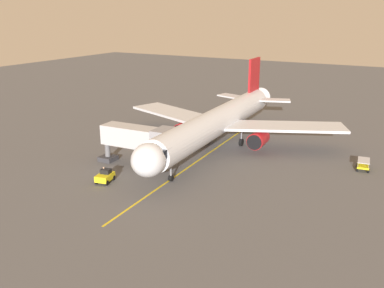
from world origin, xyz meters
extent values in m
plane|color=#565659|center=(0.00, 0.00, 0.00)|extent=(220.00, 220.00, 0.00)
cube|color=yellow|center=(0.79, 8.69, 0.01)|extent=(1.82, 39.98, 0.01)
cylinder|color=silver|center=(0.79, 2.69, 4.10)|extent=(5.14, 34.12, 3.80)
ellipsoid|color=silver|center=(0.07, 20.88, 4.10)|extent=(3.77, 4.14, 3.61)
cone|color=silver|center=(1.52, -15.79, 4.10)|extent=(3.54, 3.13, 3.42)
cube|color=black|center=(0.12, 19.48, 4.65)|extent=(3.29, 1.73, 0.90)
cube|color=silver|center=(-7.58, -1.36, 3.50)|extent=(17.68, 11.75, 0.36)
cylinder|color=red|center=(-4.97, 1.46, 2.00)|extent=(2.43, 3.49, 2.30)
cylinder|color=black|center=(-5.04, 3.21, 2.00)|extent=(2.11, 0.28, 2.10)
cube|color=silver|center=(9.45, -0.69, 3.50)|extent=(17.80, 10.65, 0.36)
cylinder|color=red|center=(6.62, 1.92, 2.00)|extent=(2.43, 3.49, 2.30)
cylinder|color=black|center=(6.55, 3.67, 2.00)|extent=(2.11, 0.28, 2.10)
cube|color=red|center=(1.40, -12.80, 7.90)|extent=(0.55, 4.81, 7.20)
cube|color=silver|center=(-1.81, -12.62, 4.70)|extent=(6.84, 4.47, 0.24)
cube|color=silver|center=(4.59, -12.37, 4.70)|extent=(6.81, 4.05, 0.24)
cylinder|color=slate|center=(0.25, 16.18, 1.73)|extent=(0.24, 0.24, 2.77)
cylinder|color=black|center=(0.25, 16.18, 0.35)|extent=(0.48, 0.72, 0.70)
cylinder|color=slate|center=(-1.69, -0.41, 1.94)|extent=(0.24, 0.24, 2.77)
cylinder|color=black|center=(-1.69, -0.41, 0.55)|extent=(0.49, 1.12, 1.10)
cylinder|color=slate|center=(3.50, -0.20, 1.94)|extent=(0.24, 0.24, 2.77)
cylinder|color=black|center=(3.50, -0.20, 0.55)|extent=(0.49, 1.12, 1.10)
cube|color=#B7B7BC|center=(6.85, 13.94, 3.90)|extent=(9.10, 2.95, 2.50)
cube|color=gray|center=(2.35, 13.76, 3.90)|extent=(2.92, 3.31, 3.00)
cylinder|color=slate|center=(11.34, 14.12, 1.95)|extent=(0.70, 0.70, 3.90)
cube|color=#333338|center=(11.34, 14.12, 0.30)|extent=(2.00, 2.00, 0.60)
cylinder|color=#23232D|center=(7.14, 19.88, 0.44)|extent=(0.26, 0.26, 0.88)
cube|color=#D8EA19|center=(7.14, 19.88, 1.18)|extent=(0.43, 0.45, 0.60)
cube|color=silver|center=(7.14, 19.88, 1.18)|extent=(0.45, 0.47, 0.10)
sphere|color=tan|center=(7.14, 19.88, 1.60)|extent=(0.22, 0.22, 0.22)
cube|color=yellow|center=(-18.88, 1.31, 0.56)|extent=(1.70, 2.75, 0.24)
cube|color=silver|center=(-18.88, 1.31, 1.23)|extent=(1.70, 2.75, 0.08)
cylinder|color=slate|center=(-19.63, 2.42, 0.96)|extent=(0.06, 0.06, 0.55)
cylinder|color=slate|center=(-18.40, 2.57, 0.96)|extent=(0.06, 0.06, 0.55)
cylinder|color=slate|center=(-19.35, 0.04, 0.96)|extent=(0.06, 0.06, 0.55)
cylinder|color=slate|center=(-18.12, 0.19, 0.96)|extent=(0.06, 0.06, 0.55)
cylinder|color=black|center=(-19.63, 2.17, 0.22)|extent=(0.30, 0.47, 0.44)
cylinder|color=black|center=(-18.34, 2.33, 0.22)|extent=(0.30, 0.47, 0.44)
cylinder|color=black|center=(-19.41, 0.28, 0.22)|extent=(0.30, 0.47, 0.44)
cylinder|color=black|center=(-18.12, 0.44, 0.22)|extent=(0.30, 0.47, 0.44)
cube|color=yellow|center=(6.78, 20.18, 0.65)|extent=(1.92, 2.55, 0.70)
cube|color=black|center=(6.83, 19.89, 1.25)|extent=(1.25, 1.10, 0.50)
cylinder|color=black|center=(5.98, 20.84, 0.30)|extent=(0.36, 0.64, 0.60)
cylinder|color=black|center=(7.26, 21.10, 0.30)|extent=(0.36, 0.64, 0.60)
cylinder|color=black|center=(6.29, 19.27, 0.30)|extent=(0.36, 0.64, 0.60)
cylinder|color=black|center=(7.57, 19.53, 0.30)|extent=(0.36, 0.64, 0.60)
camera|label=1|loc=(-24.22, 55.37, 19.02)|focal=39.73mm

